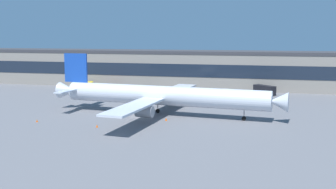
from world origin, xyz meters
name	(u,v)px	position (x,y,z in m)	size (l,w,h in m)	color
ground_plane	(138,116)	(0.00, 0.00, 0.00)	(600.00, 600.00, 0.00)	slate
terminal_building	(184,69)	(0.00, 61.36, 7.44)	(196.04, 15.77, 14.83)	gray
airliner	(161,96)	(5.58, 3.41, 5.26)	(64.56, 55.80, 16.06)	silver
crew_van	(90,85)	(-35.52, 48.41, 1.46)	(3.71, 5.63, 2.55)	yellow
follow_me_car	(110,86)	(-27.03, 48.55, 1.09)	(4.71, 2.83, 1.85)	red
fuel_truck	(265,90)	(32.22, 47.31, 1.88)	(8.12, 7.69, 3.35)	black
pushback_tractor	(225,91)	(18.33, 45.02, 1.05)	(3.12, 5.06, 1.75)	white
baggage_tug	(143,88)	(-13.07, 46.84, 1.09)	(3.41, 4.12, 1.85)	black
belt_loader	(124,89)	(-18.62, 41.47, 1.15)	(3.30, 6.68, 1.95)	gray
traffic_cone_0	(97,126)	(-5.21, -14.59, 0.34)	(0.55, 0.55, 0.69)	#F2590C
traffic_cone_1	(37,121)	(-21.97, -12.69, 0.32)	(0.52, 0.52, 0.65)	#F2590C
traffic_cone_2	(166,119)	(8.68, -3.52, 0.35)	(0.56, 0.56, 0.71)	#F2590C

